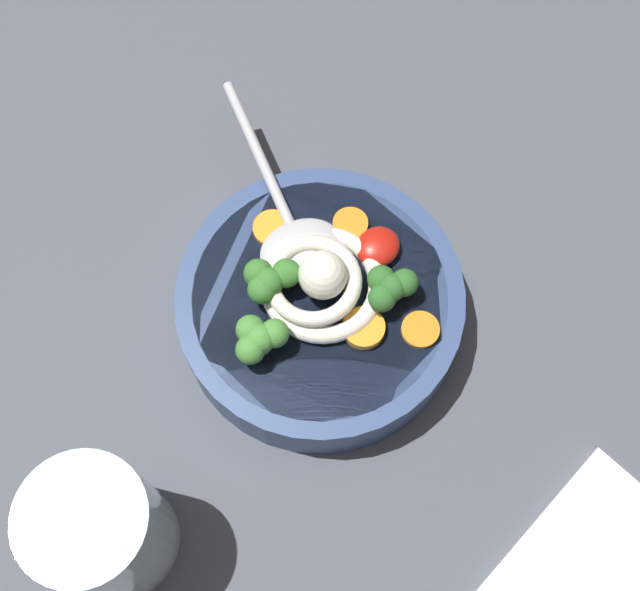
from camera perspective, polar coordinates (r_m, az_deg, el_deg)
The scene contains 14 objects.
table_slab at distance 66.91cm, azimuth -0.48°, elevation -4.23°, with size 133.67×133.67×3.36cm, color #474C56.
soup_bowl at distance 63.81cm, azimuth 0.00°, elevation -0.78°, with size 20.72×20.72×4.89cm.
noodle_pile at distance 60.70cm, azimuth 0.01°, elevation 0.95°, with size 9.79×9.60×3.94cm.
soup_spoon at distance 62.77cm, azimuth -1.76°, elevation 4.20°, with size 10.00×17.12×1.60cm.
chili_sauce_dollop at distance 62.42cm, azimuth 3.80°, elevation 3.20°, with size 3.33×2.99×1.50cm, color #B2190F.
broccoli_floret_left at distance 58.58cm, azimuth -4.01°, elevation -2.80°, with size 3.96×3.41×3.13cm.
broccoli_floret_center at distance 60.04cm, azimuth -3.23°, elevation 1.16°, with size 4.04×3.48×3.20cm.
broccoli_floret_beside_chili at distance 59.99cm, azimuth 4.60°, elevation 0.56°, with size 3.85×3.31×3.04cm.
carrot_slice_extra_b at distance 60.89cm, azimuth 6.59°, elevation -2.24°, with size 2.68×2.68×0.43cm, color orange.
carrot_slice_front at distance 60.42cm, azimuth 2.88°, elevation -2.14°, with size 2.98×2.98×0.77cm, color orange.
carrot_slice_far at distance 63.60cm, azimuth -3.13°, elevation 4.42°, with size 2.87×2.87×0.44cm, color orange.
carrot_slice_rear at distance 63.53cm, azimuth 2.00°, elevation 4.66°, with size 2.58×2.58×0.69cm, color orange.
drinking_glass at distance 58.08cm, azimuth -13.75°, elevation -14.96°, with size 7.92×7.92×11.97cm, color silver.
folded_napkin at distance 64.69cm, azimuth 17.82°, elevation -17.56°, with size 14.58×11.49×0.80cm, color white.
Camera 1 is at (14.01, 14.24, 65.54)cm, focal length 48.86 mm.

